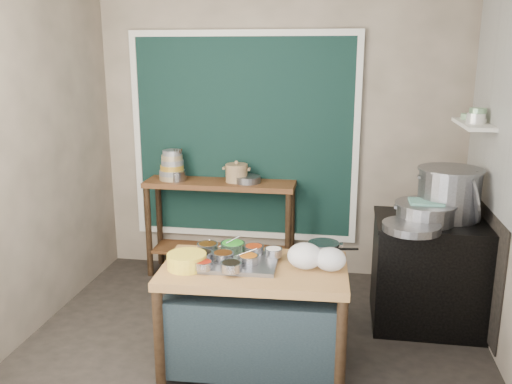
% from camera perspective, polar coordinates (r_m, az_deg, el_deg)
% --- Properties ---
extents(floor, '(3.50, 3.00, 0.02)m').
position_cam_1_polar(floor, '(4.30, -0.18, -15.70)').
color(floor, '#2A2420').
rests_on(floor, ground).
extents(back_wall, '(3.50, 0.02, 2.80)m').
position_cam_1_polar(back_wall, '(5.27, 2.53, 6.24)').
color(back_wall, gray).
rests_on(back_wall, floor).
extents(left_wall, '(0.02, 3.00, 2.80)m').
position_cam_1_polar(left_wall, '(4.43, -23.29, 3.53)').
color(left_wall, gray).
rests_on(left_wall, floor).
extents(curtain_panel, '(2.10, 0.02, 1.90)m').
position_cam_1_polar(curtain_panel, '(5.29, -1.31, 5.73)').
color(curtain_panel, black).
rests_on(curtain_panel, back_wall).
extents(curtain_frame, '(2.22, 0.03, 2.02)m').
position_cam_1_polar(curtain_frame, '(5.28, -1.33, 5.72)').
color(curtain_frame, beige).
rests_on(curtain_frame, back_wall).
extents(tile_panel, '(0.02, 1.70, 1.70)m').
position_cam_1_polar(tile_panel, '(4.38, 24.46, 9.25)').
color(tile_panel, '#B2B2AA').
rests_on(tile_panel, right_wall).
extents(soot_patch, '(0.01, 1.30, 1.30)m').
position_cam_1_polar(soot_patch, '(4.69, 22.76, -4.72)').
color(soot_patch, black).
rests_on(soot_patch, right_wall).
extents(wall_shelf, '(0.22, 0.70, 0.03)m').
position_cam_1_polar(wall_shelf, '(4.66, 21.97, 6.64)').
color(wall_shelf, beige).
rests_on(wall_shelf, right_wall).
extents(prep_table, '(1.28, 0.77, 0.75)m').
position_cam_1_polar(prep_table, '(3.85, -0.19, -13.01)').
color(prep_table, '#966136').
rests_on(prep_table, floor).
extents(back_counter, '(1.45, 0.40, 0.95)m').
position_cam_1_polar(back_counter, '(5.35, -3.74, -3.83)').
color(back_counter, '#573418').
rests_on(back_counter, floor).
extents(stove_block, '(0.90, 0.68, 0.85)m').
position_cam_1_polar(stove_block, '(4.62, 17.96, -8.24)').
color(stove_block, black).
rests_on(stove_block, floor).
extents(stove_top, '(0.92, 0.69, 0.03)m').
position_cam_1_polar(stove_top, '(4.47, 18.39, -3.02)').
color(stove_top, black).
rests_on(stove_top, stove_block).
extents(condiment_tray, '(0.61, 0.44, 0.03)m').
position_cam_1_polar(condiment_tray, '(3.73, -2.38, -7.35)').
color(condiment_tray, gray).
rests_on(condiment_tray, prep_table).
extents(condiment_bowls, '(0.62, 0.50, 0.07)m').
position_cam_1_polar(condiment_bowls, '(3.74, -2.88, -6.58)').
color(condiment_bowls, gray).
rests_on(condiment_bowls, condiment_tray).
extents(yellow_basin, '(0.30, 0.30, 0.10)m').
position_cam_1_polar(yellow_basin, '(3.67, -7.29, -7.21)').
color(yellow_basin, gold).
rests_on(yellow_basin, prep_table).
extents(saucepan, '(0.26, 0.26, 0.12)m').
position_cam_1_polar(saucepan, '(3.82, 7.12, -6.16)').
color(saucepan, gray).
rests_on(saucepan, prep_table).
extents(plastic_bag_a, '(0.26, 0.23, 0.18)m').
position_cam_1_polar(plastic_bag_a, '(3.64, 5.17, -6.71)').
color(plastic_bag_a, white).
rests_on(plastic_bag_a, prep_table).
extents(plastic_bag_b, '(0.24, 0.21, 0.16)m').
position_cam_1_polar(plastic_bag_b, '(3.63, 7.82, -7.03)').
color(plastic_bag_b, white).
rests_on(plastic_bag_b, prep_table).
extents(bowl_stack, '(0.26, 0.26, 0.29)m').
position_cam_1_polar(bowl_stack, '(5.32, -8.77, 2.63)').
color(bowl_stack, tan).
rests_on(bowl_stack, back_counter).
extents(utensil_cup, '(0.19, 0.19, 0.10)m').
position_cam_1_polar(utensil_cup, '(5.28, -8.25, 1.70)').
color(utensil_cup, gray).
rests_on(utensil_cup, back_counter).
extents(ceramic_crock, '(0.24, 0.24, 0.15)m').
position_cam_1_polar(ceramic_crock, '(5.18, -2.06, 1.90)').
color(ceramic_crock, olive).
rests_on(ceramic_crock, back_counter).
extents(wide_bowl, '(0.26, 0.26, 0.06)m').
position_cam_1_polar(wide_bowl, '(5.16, -0.89, 1.34)').
color(wide_bowl, gray).
rests_on(wide_bowl, back_counter).
extents(stock_pot, '(0.64, 0.64, 0.40)m').
position_cam_1_polar(stock_pot, '(4.51, 19.64, -0.12)').
color(stock_pot, gray).
rests_on(stock_pot, stove_top).
extents(pot_lid, '(0.12, 0.41, 0.40)m').
position_cam_1_polar(pot_lid, '(4.45, 21.77, -0.55)').
color(pot_lid, gray).
rests_on(pot_lid, stove_top).
extents(steamer, '(0.57, 0.57, 0.15)m').
position_cam_1_polar(steamer, '(4.37, 17.39, -2.09)').
color(steamer, gray).
rests_on(steamer, stove_top).
extents(green_cloth, '(0.25, 0.19, 0.02)m').
position_cam_1_polar(green_cloth, '(4.34, 17.48, -1.00)').
color(green_cloth, '#589281').
rests_on(green_cloth, steamer).
extents(shallow_pan, '(0.54, 0.54, 0.06)m').
position_cam_1_polar(shallow_pan, '(4.14, 16.04, -3.58)').
color(shallow_pan, gray).
rests_on(shallow_pan, stove_top).
extents(shelf_bowl_stack, '(0.15, 0.15, 0.12)m').
position_cam_1_polar(shelf_bowl_stack, '(4.58, 22.24, 7.39)').
color(shelf_bowl_stack, silver).
rests_on(shelf_bowl_stack, wall_shelf).
extents(shelf_bowl_green, '(0.15, 0.15, 0.05)m').
position_cam_1_polar(shelf_bowl_green, '(4.85, 21.53, 7.40)').
color(shelf_bowl_green, gray).
rests_on(shelf_bowl_green, wall_shelf).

